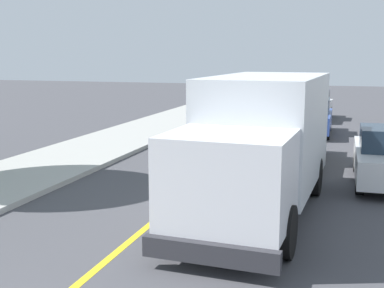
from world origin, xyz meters
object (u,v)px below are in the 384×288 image
object	(u,v)px
parked_car_near	(295,140)
box_truck	(261,139)
parked_car_mid	(311,118)
parked_car_far	(314,106)

from	to	relation	value
parked_car_near	box_truck	bearing A→B (deg)	-91.43
parked_car_mid	parked_car_far	bearing A→B (deg)	92.95
parked_car_near	parked_car_far	world-z (taller)	same
parked_car_far	parked_car_mid	bearing A→B (deg)	-87.05
parked_car_mid	parked_car_near	bearing A→B (deg)	-90.39
parked_car_near	parked_car_mid	size ratio (longest dim) A/B	1.00
box_truck	parked_car_mid	bearing A→B (deg)	89.11
parked_car_near	parked_car_far	size ratio (longest dim) A/B	0.99
box_truck	parked_car_far	size ratio (longest dim) A/B	1.63
parked_car_near	parked_car_mid	distance (m)	6.62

